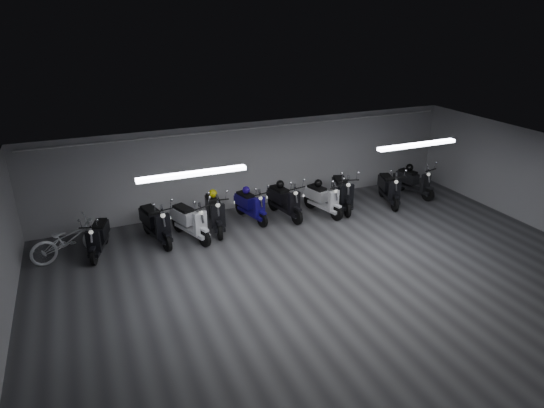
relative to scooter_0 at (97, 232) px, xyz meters
name	(u,v)px	position (x,y,z in m)	size (l,w,h in m)	color
floor	(331,277)	(5.08, -3.44, -0.64)	(14.00, 10.00, 0.01)	#3C3C3E
ceiling	(337,167)	(5.08, -3.44, 2.17)	(14.00, 10.00, 0.01)	gray
back_wall	(256,164)	(5.08, 1.57, 0.76)	(14.00, 0.01, 2.80)	#9F9FA2
front_wall	(514,365)	(5.08, -8.44, 0.76)	(14.00, 0.01, 2.80)	#9F9FA2
fluor_strip_left	(193,174)	(2.08, -2.44, 2.10)	(2.40, 0.18, 0.08)	white
fluor_strip_right	(417,145)	(8.08, -2.44, 2.10)	(2.40, 0.18, 0.08)	white
conduit	(257,128)	(5.08, 1.48, 1.98)	(0.05, 0.05, 13.60)	white
scooter_0	(97,232)	(0.00, 0.00, 0.00)	(0.57, 1.71, 1.27)	black
scooter_1	(155,218)	(1.53, 0.10, 0.10)	(0.66, 1.97, 1.47)	black
scooter_2	(190,216)	(2.45, -0.08, 0.07)	(0.64, 1.91, 1.42)	white
scooter_3	(215,207)	(3.26, 0.21, 0.10)	(0.66, 1.99, 1.48)	black
scooter_4	(251,201)	(4.45, 0.42, 0.02)	(0.59, 1.76, 1.31)	navy
scooter_5	(285,196)	(5.52, 0.26, 0.08)	(0.64, 1.92, 1.43)	black
scooter_6	(323,194)	(6.72, -0.01, 0.04)	(0.61, 1.83, 1.36)	white
scooter_7	(343,187)	(7.52, 0.15, 0.11)	(0.67, 2.01, 1.50)	black
scooter_8	(390,184)	(9.16, -0.09, 0.07)	(0.63, 1.90, 1.41)	black
scooter_9	(415,177)	(10.40, 0.16, 0.04)	(0.61, 1.83, 1.36)	black
bicycle	(68,235)	(-0.70, 0.11, 0.00)	(0.69, 1.97, 1.27)	silver
helmet_0	(318,183)	(6.66, 0.24, 0.33)	(0.25, 0.25, 0.25)	black
helmet_1	(410,167)	(10.34, 0.41, 0.33)	(0.26, 0.26, 0.26)	black
helmet_2	(280,184)	(5.47, 0.52, 0.38)	(0.26, 0.26, 0.26)	black
helmet_3	(213,193)	(3.29, 0.49, 0.41)	(0.26, 0.26, 0.26)	#CEC30C
helmet_4	(246,190)	(4.39, 0.66, 0.29)	(0.24, 0.24, 0.24)	#260E9A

